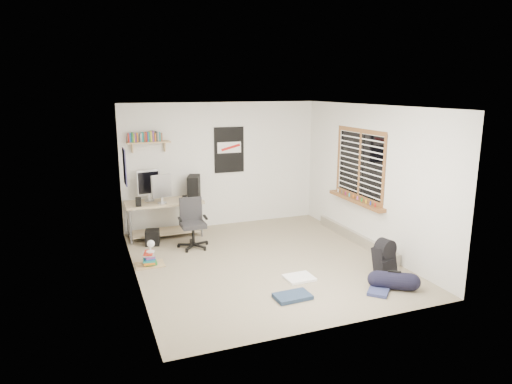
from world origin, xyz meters
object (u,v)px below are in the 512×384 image
object	(u,v)px
desk	(165,218)
book_stack	(149,256)
office_chair	(193,221)
backpack	(384,260)
duffel_bag	(394,280)

from	to	relation	value
desk	book_stack	bearing A→B (deg)	-113.52
desk	office_chair	bearing A→B (deg)	-69.75
backpack	duffel_bag	bearing A→B (deg)	-126.59
office_chair	backpack	size ratio (longest dim) A/B	2.04
office_chair	duffel_bag	size ratio (longest dim) A/B	1.81
backpack	desk	bearing A→B (deg)	120.33
desk	book_stack	distance (m)	1.47
desk	backpack	distance (m)	4.09
book_stack	backpack	bearing A→B (deg)	-25.51
desk	backpack	size ratio (longest dim) A/B	3.29
office_chair	book_stack	distance (m)	1.07
desk	backpack	bearing A→B (deg)	-50.05
desk	office_chair	size ratio (longest dim) A/B	1.62
backpack	duffel_bag	xyz separation A→B (m)	(-0.23, -0.54, -0.06)
backpack	duffel_bag	world-z (taller)	backpack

